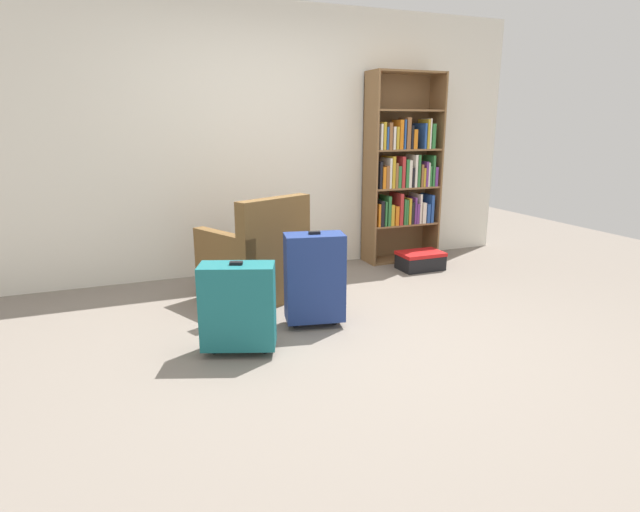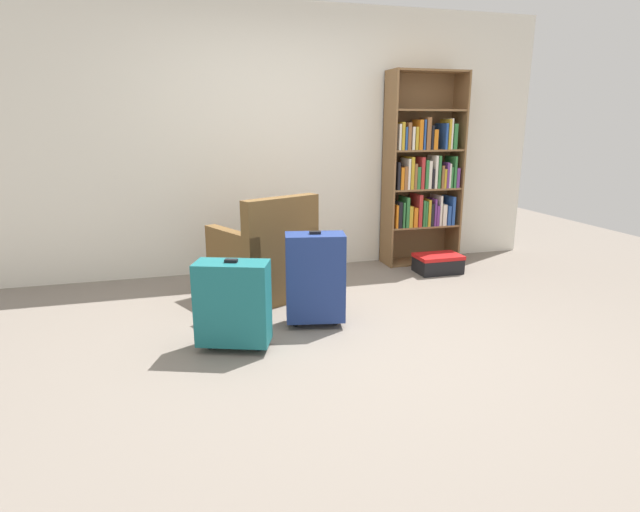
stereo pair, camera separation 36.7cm
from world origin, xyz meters
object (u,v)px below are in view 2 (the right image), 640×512
at_px(bookshelf, 422,174).
at_px(storage_box, 438,263).
at_px(armchair, 265,261).
at_px(suitcase_teal, 233,303).
at_px(suitcase_navy_blue, 315,277).
at_px(mug, 329,291).

bearing_deg(bookshelf, storage_box, -88.52).
bearing_deg(armchair, bookshelf, 20.83).
relative_size(suitcase_teal, suitcase_navy_blue, 0.87).
bearing_deg(suitcase_navy_blue, storage_box, 32.88).
xyz_separation_m(storage_box, suitcase_teal, (-2.21, -1.28, 0.23)).
xyz_separation_m(bookshelf, suitcase_teal, (-2.20, -1.71, -0.63)).
bearing_deg(suitcase_teal, storage_box, 30.08).
bearing_deg(storage_box, suitcase_navy_blue, -147.12).
relative_size(bookshelf, storage_box, 4.38).
bearing_deg(suitcase_navy_blue, armchair, 107.53).
relative_size(mug, suitcase_navy_blue, 0.17).
relative_size(bookshelf, armchair, 2.14).
relative_size(bookshelf, suitcase_navy_blue, 2.76).
bearing_deg(suitcase_navy_blue, bookshelf, 42.90).
height_order(mug, storage_box, storage_box).
height_order(bookshelf, suitcase_teal, bookshelf).
bearing_deg(suitcase_teal, suitcase_navy_blue, 22.41).
distance_m(storage_box, suitcase_teal, 2.56).
bearing_deg(armchair, suitcase_teal, -110.88).
distance_m(suitcase_teal, suitcase_navy_blue, 0.69).
xyz_separation_m(bookshelf, mug, (-1.27, -0.84, -0.91)).
bearing_deg(armchair, mug, -15.87).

